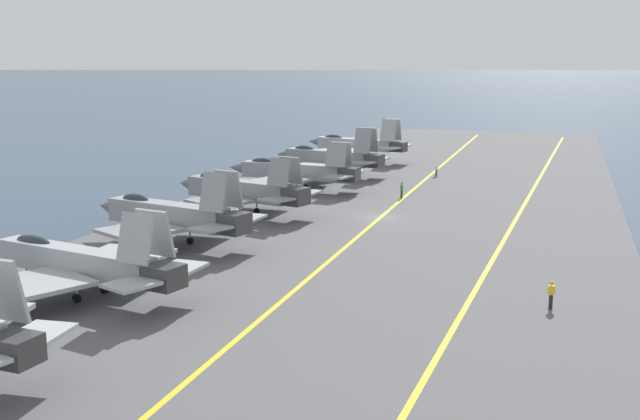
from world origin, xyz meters
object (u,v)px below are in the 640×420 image
parked_jet_fourth (241,190)px  parked_jet_sixth (329,158)px  crew_white_vest (436,169)px  crew_green_vest (402,189)px  parked_jet_second (80,262)px  crew_yellow_vest (551,294)px  parked_jet_seventh (358,144)px  parked_jet_third (170,215)px  parked_jet_fifth (294,171)px

parked_jet_fourth → parked_jet_sixth: size_ratio=1.02×
parked_jet_fourth → parked_jet_sixth: (27.58, -0.91, -0.06)m
crew_white_vest → crew_green_vest: bearing=176.6°
parked_jet_second → crew_white_vest: 61.18m
crew_green_vest → crew_yellow_vest: 39.56m
parked_jet_fourth → crew_green_vest: 19.20m
parked_jet_seventh → parked_jet_third: bearing=178.7°
parked_jet_seventh → crew_white_vest: size_ratio=9.26×
parked_jet_sixth → crew_yellow_vest: (-49.66, -28.71, -1.44)m
parked_jet_fifth → crew_white_vest: bearing=-40.9°
parked_jet_sixth → parked_jet_third: bearing=178.2°
parked_jet_third → crew_yellow_vest: (-8.18, -30.00, -1.63)m
parked_jet_second → parked_jet_third: 14.25m
parked_jet_third → crew_green_vest: parked_jet_third is taller
parked_jet_second → parked_jet_sixth: (55.69, -0.39, 0.15)m
parked_jet_fourth → parked_jet_sixth: parked_jet_sixth is taller
parked_jet_fourth → crew_green_vest: size_ratio=8.76×
parked_jet_fifth → crew_yellow_vest: (-37.46, -29.37, -1.28)m
parked_jet_fifth → parked_jet_sixth: size_ratio=1.06×
parked_jet_second → crew_yellow_vest: parked_jet_second is taller
parked_jet_fourth → parked_jet_fifth: size_ratio=0.97×
parked_jet_seventh → crew_white_vest: bearing=-129.5°
parked_jet_fourth → parked_jet_sixth: bearing=-1.9°
parked_jet_second → parked_jet_fourth: 28.12m
crew_yellow_vest → parked_jet_second: bearing=101.7°
parked_jet_fourth → parked_jet_fifth: 15.39m
parked_jet_third → crew_green_vest: (27.79, -13.54, -1.63)m
parked_jet_fourth → crew_white_vest: size_ratio=9.05×
parked_jet_second → parked_jet_fifth: (43.50, 0.27, -0.01)m
parked_jet_second → parked_jet_fourth: parked_jet_second is taller
parked_jet_sixth → crew_white_vest: (3.92, -13.30, -1.47)m
crew_yellow_vest → parked_jet_third: bearing=74.8°
parked_jet_fourth → crew_green_vest: bearing=-43.5°
parked_jet_sixth → parked_jet_seventh: parked_jet_seventh is taller
parked_jet_seventh → crew_yellow_vest: size_ratio=9.02×
parked_jet_fourth → crew_white_vest: bearing=-24.3°
parked_jet_seventh → crew_green_vest: size_ratio=8.96×
parked_jet_third → crew_white_vest: parked_jet_third is taller
parked_jet_seventh → crew_green_vest: bearing=-156.8°
parked_jet_second → parked_jet_sixth: size_ratio=1.10×
crew_white_vest → crew_green_vest: size_ratio=0.97×
parked_jet_sixth → crew_white_vest: bearing=-73.6°
crew_yellow_vest → parked_jet_sixth: bearing=30.0°
parked_jet_fifth → crew_white_vest: (16.12, -13.96, -1.31)m
parked_jet_fifth → crew_green_vest: (-1.49, -12.91, -1.28)m
parked_jet_sixth → crew_yellow_vest: bearing=-150.0°
parked_jet_third → parked_jet_fourth: (13.90, -0.38, -0.13)m
crew_green_vest → parked_jet_second: bearing=163.3°
parked_jet_fifth → crew_green_vest: bearing=-96.6°
crew_white_vest → crew_yellow_vest: 55.75m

